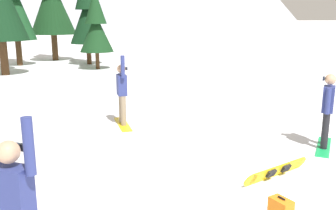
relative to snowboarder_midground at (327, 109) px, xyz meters
The scene contains 6 objects.
snowboarder_midground is the anchor object (origin of this frame).
snowboarder_background 5.27m from the snowboarder_midground, 144.83° to the left, with size 0.34×1.49×1.97m.
loose_snowboard_far_spare 2.46m from the snowboarder_midground, 146.90° to the right, with size 1.65×0.76×0.28m.
pine_tree_twin 20.40m from the snowboarder_midground, 116.27° to the left, with size 2.35×2.35×7.25m.
pine_tree_slender 18.43m from the snowboarder_midground, 104.63° to the left, with size 2.25×2.25×6.07m.
pine_tree_young 15.83m from the snowboarder_midground, 105.60° to the left, with size 1.94×1.94×4.58m.
Camera 1 is at (-2.97, -3.70, 2.94)m, focal length 39.77 mm.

